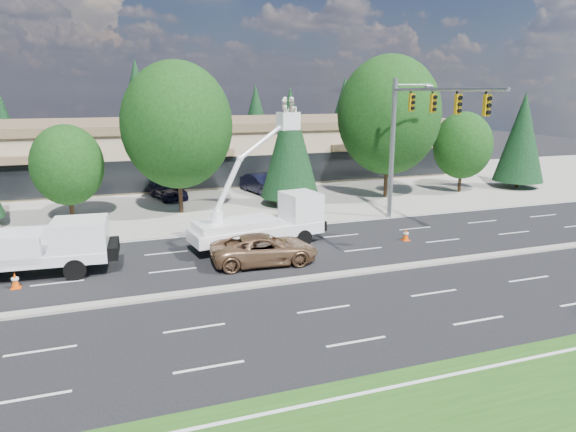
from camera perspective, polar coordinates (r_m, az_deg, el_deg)
name	(u,v)px	position (r m, az deg, el deg)	size (l,w,h in m)	color
ground	(296,281)	(22.99, 0.86, -7.25)	(140.00, 140.00, 0.00)	black
concrete_apron	(211,196)	(41.65, -8.58, 2.21)	(140.00, 22.00, 0.01)	gray
road_median	(296,280)	(22.97, 0.86, -7.11)	(120.00, 0.55, 0.12)	gray
strip_mall	(190,148)	(50.96, -10.81, 7.44)	(50.40, 15.40, 5.50)	tan
tree_front_c	(67,165)	(35.56, -23.32, 5.21)	(4.48, 4.48, 6.22)	#332114
tree_front_d	(177,125)	(35.50, -12.22, 9.83)	(7.38, 7.38, 10.24)	#332114
tree_front_e	(290,143)	(37.45, 0.24, 8.11)	(4.30, 4.30, 8.48)	#332114
tree_front_f	(389,115)	(40.66, 11.14, 10.93)	(7.89, 7.89, 10.94)	#332114
tree_front_g	(463,145)	(44.76, 18.83, 7.43)	(4.76, 4.76, 6.61)	#332114
tree_front_h	(522,137)	(48.61, 24.54, 8.00)	(4.15, 4.15, 8.18)	#332114
tree_back_a	(2,126)	(63.17, -29.16, 8.70)	(4.29, 4.29, 8.46)	#332114
tree_back_b	(138,108)	(62.28, -16.36, 11.43)	(5.94, 5.94, 11.71)	#332114
tree_back_c	(256,119)	(64.63, -3.58, 10.72)	(4.56, 4.56, 8.99)	#332114
tree_back_d	(344,113)	(68.80, 6.27, 11.29)	(5.06, 5.06, 9.97)	#332114
signal_mast	(412,128)	(32.35, 13.61, 9.52)	(2.76, 10.16, 9.00)	gray
utility_pickup	(45,253)	(25.95, -25.38, -3.76)	(6.65, 2.93, 2.49)	white
bucket_truck	(267,216)	(27.73, -2.31, 0.04)	(7.45, 3.24, 7.92)	white
traffic_cone_a	(15,281)	(24.98, -28.05, -6.36)	(0.40, 0.40, 0.70)	#EE4A07
traffic_cone_b	(220,254)	(25.85, -7.53, -4.16)	(0.40, 0.40, 0.70)	#EE4A07
traffic_cone_c	(264,251)	(25.98, -2.71, -3.96)	(0.40, 0.40, 0.70)	#EE4A07
traffic_cone_d	(406,235)	(29.70, 12.97, -2.03)	(0.40, 0.40, 0.70)	#EE4A07
minivan	(264,249)	(25.08, -2.63, -3.69)	(2.41, 5.22, 1.45)	#946A47
parked_car_west	(168,189)	(41.10, -13.22, 2.97)	(1.88, 4.68, 1.59)	black
parked_car_east	(262,184)	(42.21, -2.90, 3.60)	(1.69, 4.84, 1.59)	black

